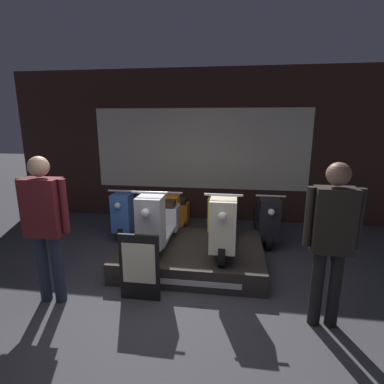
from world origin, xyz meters
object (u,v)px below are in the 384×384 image
scooter_display_left (160,222)px  person_right_browsing (332,234)px  scooter_backrow_1 (175,215)px  scooter_display_right (224,225)px  scooter_backrow_0 (132,213)px  scooter_backrow_3 (266,219)px  person_left_browsing (45,218)px  price_sign_board (139,267)px  scooter_backrow_2 (219,217)px

scooter_display_left → person_right_browsing: 2.37m
scooter_backrow_1 → person_right_browsing: bearing=-48.6°
scooter_display_left → scooter_display_right: bearing=0.0°
scooter_backrow_1 → scooter_display_left: bearing=-88.6°
scooter_backrow_0 → scooter_backrow_1: size_ratio=1.00×
scooter_display_right → person_right_browsing: (1.12, -1.11, 0.35)m
scooter_display_right → scooter_backrow_1: 1.63m
scooter_backrow_1 → scooter_backrow_3: (1.71, 0.00, 0.00)m
scooter_display_left → scooter_backrow_1: size_ratio=1.00×
scooter_backrow_3 → scooter_display_left: bearing=-143.0°
scooter_backrow_3 → person_left_browsing: 3.70m
scooter_display_right → price_sign_board: size_ratio=1.77×
scooter_backrow_0 → scooter_backrow_3: bearing=0.0°
person_left_browsing → scooter_backrow_2: bearing=51.5°
scooter_backrow_0 → scooter_backrow_3: (2.57, 0.00, 0.00)m
scooter_backrow_0 → person_left_browsing: person_left_browsing is taller
scooter_backrow_0 → person_right_browsing: bearing=-38.8°
scooter_display_right → scooter_backrow_1: scooter_display_right is taller
scooter_display_right → scooter_backrow_1: size_ratio=1.00×
scooter_display_left → scooter_display_right: (0.95, 0.00, 0.00)m
scooter_backrow_1 → person_left_browsing: (-1.04, -2.38, 0.68)m
person_left_browsing → scooter_display_left: bearing=46.2°
scooter_display_left → scooter_backrow_3: 2.13m
scooter_backrow_1 → person_left_browsing: 2.68m
scooter_backrow_2 → person_left_browsing: 3.11m
scooter_display_right → scooter_display_left: bearing=180.0°
person_left_browsing → price_sign_board: 1.23m
scooter_display_left → scooter_display_right: 0.95m
scooter_backrow_1 → person_left_browsing: person_left_browsing is taller
scooter_display_right → scooter_backrow_3: (0.73, 1.27, -0.31)m
scooter_backrow_3 → person_right_browsing: person_right_browsing is taller
price_sign_board → scooter_backrow_3: bearing=52.5°
scooter_backrow_0 → person_left_browsing: 2.48m
scooter_display_right → scooter_backrow_0: bearing=145.4°
scooter_display_right → scooter_backrow_0: size_ratio=1.00×
scooter_backrow_3 → scooter_backrow_0: bearing=180.0°
person_right_browsing → price_sign_board: bearing=175.5°
scooter_display_left → scooter_backrow_1: 1.30m
scooter_display_left → scooter_backrow_0: scooter_display_left is taller
scooter_backrow_0 → person_left_browsing: size_ratio=0.85×
scooter_backrow_3 → price_sign_board: scooter_backrow_3 is taller
scooter_backrow_2 → price_sign_board: size_ratio=1.77×
scooter_display_right → scooter_backrow_3: scooter_display_right is taller
scooter_display_right → scooter_backrow_3: size_ratio=1.00×
scooter_display_left → scooter_display_right: same height
scooter_display_left → scooter_backrow_3: bearing=37.0°
scooter_backrow_2 → person_left_browsing: (-1.89, -2.38, 0.68)m
scooter_backrow_1 → scooter_backrow_3: size_ratio=1.00×
scooter_display_left → scooter_backrow_2: 1.54m
scooter_backrow_2 → scooter_backrow_0: bearing=180.0°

